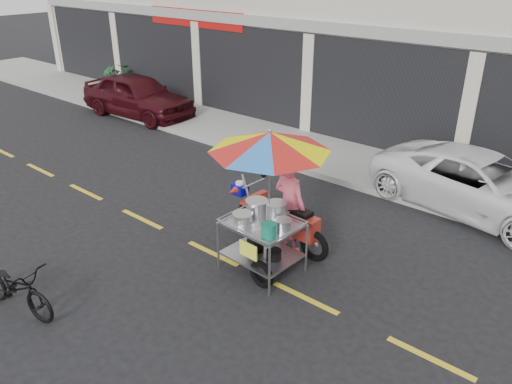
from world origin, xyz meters
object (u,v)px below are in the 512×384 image
Objects in this scene: white_pickup at (481,184)px; near_bicycle at (16,287)px; food_vendor_rig at (275,179)px; maroon_sedan at (138,95)px.

near_bicycle is (-4.13, -7.67, -0.20)m from white_pickup.
food_vendor_rig is at bearing 162.86° from white_pickup.
maroon_sedan is at bearing 158.23° from food_vendor_rig.
near_bicycle is at bearing 160.76° from white_pickup.
maroon_sedan is 2.61× the size of near_bicycle.
near_bicycle is at bearing -118.04° from food_vendor_rig.
near_bicycle is (6.75, -7.50, -0.29)m from maroon_sedan.
white_pickup is 2.82× the size of near_bicycle.
white_pickup is 4.75m from food_vendor_rig.
maroon_sedan is 0.93× the size of white_pickup.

